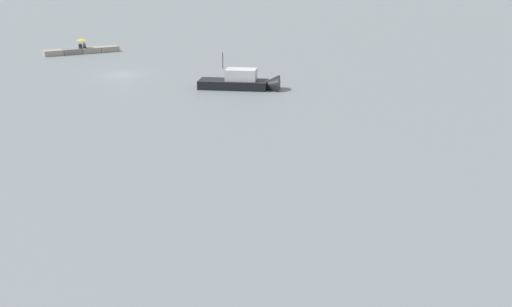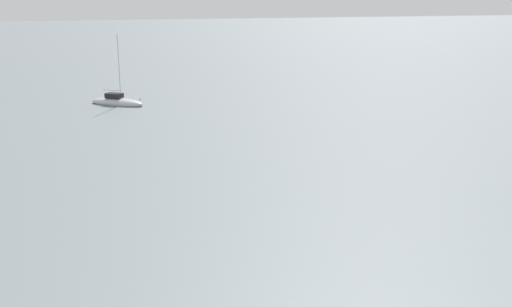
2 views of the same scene
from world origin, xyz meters
The scene contains 1 object.
sailboat_grey_far centered at (40.29, 46.31, 0.39)m, with size 6.38×8.05×10.22m.
Camera 2 is at (-45.71, 45.53, 16.32)m, focal length 42.94 mm.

